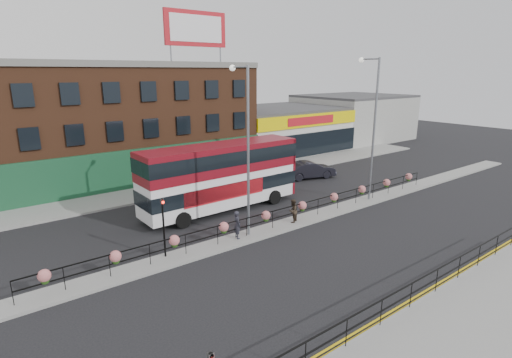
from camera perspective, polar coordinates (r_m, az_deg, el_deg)
ground at (r=25.71m, az=4.09°, el=-6.78°), size 120.00×120.00×0.00m
south_pavement at (r=19.40m, az=29.28°, el=-16.33°), size 60.00×4.00×0.15m
north_pavement at (r=35.08m, az=-8.96°, el=-0.77°), size 60.00×4.00×0.15m
median at (r=25.68m, az=4.09°, el=-6.63°), size 60.00×1.60×0.15m
yellow_line_inner at (r=20.24m, az=23.16°, el=-14.43°), size 60.00×0.10×0.01m
yellow_line_outer at (r=20.17m, az=23.61°, el=-14.59°), size 60.00×0.10×0.01m
brick_building at (r=39.83m, az=-19.96°, el=7.82°), size 25.00×12.21×10.30m
supermarket at (r=49.86m, az=2.84°, el=7.13°), size 15.00×12.25×5.30m
warehouse_east at (r=60.37m, az=13.68°, el=8.60°), size 14.50×12.00×6.30m
billboard at (r=37.76m, az=-8.60°, el=20.45°), size 6.00×0.29×4.40m
median_railing at (r=25.34m, az=4.13°, el=-4.59°), size 30.04×0.56×1.23m
south_railing at (r=18.07m, az=21.33°, el=-14.49°), size 20.04×0.05×1.12m
double_decker_bus at (r=27.89m, az=-4.92°, el=1.25°), size 11.77×3.11×4.74m
car at (r=37.13m, az=7.67°, el=1.31°), size 4.38×5.74×1.58m
pedestrian_a at (r=23.31m, az=-2.70°, el=-6.52°), size 0.76×0.63×1.67m
pedestrian_b at (r=25.81m, az=5.28°, el=-4.55°), size 1.20×1.16×1.53m
lamp_column_west at (r=22.69m, az=-1.51°, el=5.93°), size 0.35×1.72×9.79m
lamp_column_east at (r=30.59m, az=16.23°, el=8.43°), size 0.37×1.83×10.41m
traffic_light_median at (r=21.07m, az=-13.15°, el=-5.01°), size 0.15×0.28×3.65m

